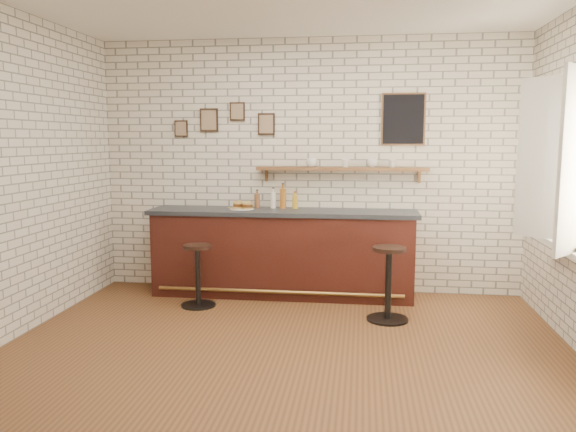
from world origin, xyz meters
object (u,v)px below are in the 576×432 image
bar_counter (282,253)px  sandwich_plate (242,209)px  bitters_bottle_amber (283,198)px  ciabatta_sandwich (243,205)px  bitters_bottle_white (273,200)px  bar_stool_left (198,273)px  shelf_cup_b (346,163)px  shelf_cup_d (392,163)px  shelf_cup_a (312,163)px  bitters_bottle_brown (257,200)px  condiment_bottle_yellow (295,201)px  bar_stool_right (388,281)px  shelf_cup_c (372,163)px

bar_counter → sandwich_plate: bearing=-179.1°
bitters_bottle_amber → bar_counter: bearing=-84.2°
ciabatta_sandwich → sandwich_plate: bearing=-180.0°
bitters_bottle_white → bitters_bottle_amber: (0.12, -0.00, 0.02)m
bar_stool_left → shelf_cup_b: 2.11m
bitters_bottle_amber → shelf_cup_d: (1.27, 0.05, 0.41)m
shelf_cup_a → shelf_cup_b: size_ratio=1.29×
bitters_bottle_brown → shelf_cup_b: (1.04, 0.05, 0.45)m
bitters_bottle_white → condiment_bottle_yellow: bearing=-0.0°
bar_stool_right → bitters_bottle_white: bearing=144.5°
bar_stool_right → shelf_cup_b: 1.59m
shelf_cup_d → shelf_cup_b: bearing=-167.1°
bitters_bottle_amber → bar_stool_right: 1.69m
sandwich_plate → condiment_bottle_yellow: size_ratio=1.38×
bitters_bottle_white → bar_stool_left: bitters_bottle_white is taller
bitters_bottle_white → shelf_cup_a: shelf_cup_a is taller
bar_counter → shelf_cup_b: shelf_cup_b is taller
shelf_cup_a → bitters_bottle_amber: bearing=146.9°
bitters_bottle_white → shelf_cup_c: size_ratio=2.06×
ciabatta_sandwich → bar_stool_right: ciabatta_sandwich is taller
bitters_bottle_brown → condiment_bottle_yellow: (0.45, -0.00, -0.00)m
bar_counter → shelf_cup_c: shelf_cup_c is taller
shelf_cup_a → shelf_cup_d: shelf_cup_a is taller
sandwich_plate → shelf_cup_b: size_ratio=2.83×
ciabatta_sandwich → shelf_cup_c: 1.58m
bar_counter → bitters_bottle_brown: 0.69m
bar_stool_left → bitters_bottle_amber: bearing=40.6°
condiment_bottle_yellow → shelf_cup_a: 0.50m
condiment_bottle_yellow → shelf_cup_b: size_ratio=2.05×
sandwich_plate → bar_stool_right: size_ratio=0.37×
bitters_bottle_brown → shelf_cup_d: size_ratio=2.26×
shelf_cup_c → bar_counter: bearing=135.4°
bitters_bottle_brown → bitters_bottle_amber: (0.31, -0.00, 0.03)m
shelf_cup_a → shelf_cup_b: bearing=-41.9°
condiment_bottle_yellow → shelf_cup_c: (0.89, 0.05, 0.45)m
bitters_bottle_brown → bar_stool_left: 1.16m
bar_counter → shelf_cup_d: (1.25, 0.20, 1.04)m
shelf_cup_d → sandwich_plate: bearing=-160.2°
shelf_cup_b → shelf_cup_d: size_ratio=1.02×
ciabatta_sandwich → bitters_bottle_amber: bitters_bottle_amber is taller
ciabatta_sandwich → shelf_cup_a: bearing=14.9°
bitters_bottle_white → shelf_cup_a: bearing=6.6°
shelf_cup_a → bitters_bottle_white: bearing=144.6°
sandwich_plate → condiment_bottle_yellow: (0.61, 0.16, 0.08)m
ciabatta_sandwich → shelf_cup_d: (1.72, 0.21, 0.48)m
shelf_cup_b → bitters_bottle_amber: bearing=117.9°
bitters_bottle_white → bar_stool_right: size_ratio=0.32×
bitters_bottle_amber → bar_stool_left: 1.35m
condiment_bottle_yellow → bar_stool_left: condiment_bottle_yellow is taller
shelf_cup_d → condiment_bottle_yellow: bearing=-164.4°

